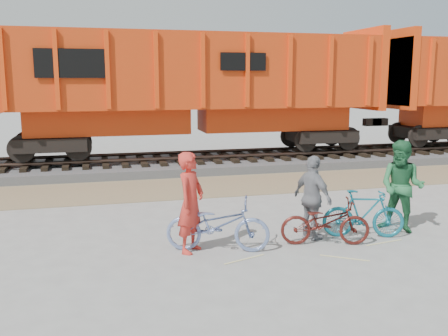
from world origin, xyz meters
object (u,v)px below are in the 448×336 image
at_px(person_solo, 191,202).
at_px(person_man, 402,186).
at_px(bicycle_maroon, 325,222).
at_px(hopper_car_center, 194,86).
at_px(bicycle_blue, 218,225).
at_px(bicycle_teal, 364,214).
at_px(person_woman, 313,198).

distance_m(person_solo, person_man, 4.62).
distance_m(bicycle_maroon, person_solo, 2.71).
height_order(hopper_car_center, bicycle_blue, hopper_car_center).
bearing_deg(person_man, bicycle_teal, -117.95).
xyz_separation_m(bicycle_blue, person_man, (4.12, 0.25, 0.47)).
xyz_separation_m(bicycle_teal, bicycle_maroon, (-0.97, -0.22, -0.04)).
distance_m(bicycle_blue, bicycle_teal, 3.12).
distance_m(person_solo, person_woman, 2.55).
bearing_deg(person_woman, bicycle_maroon, 175.01).
bearing_deg(person_woman, person_solo, 73.78).
height_order(hopper_car_center, person_woman, hopper_car_center).
relative_size(bicycle_maroon, person_woman, 1.01).
distance_m(bicycle_teal, person_man, 1.13).
distance_m(hopper_car_center, person_woman, 9.27).
bearing_deg(bicycle_blue, person_woman, -65.25).
distance_m(bicycle_blue, person_woman, 2.09).
bearing_deg(person_solo, person_man, -51.52).
height_order(person_man, person_woman, person_man).
bearing_deg(bicycle_teal, person_solo, 106.80).
bearing_deg(person_woman, person_man, -108.37).
relative_size(bicycle_blue, person_solo, 1.03).
relative_size(bicycle_teal, person_woman, 0.97).
bearing_deg(person_man, bicycle_maroon, -117.12).
height_order(bicycle_blue, bicycle_maroon, bicycle_blue).
distance_m(hopper_car_center, person_solo, 9.53).
relative_size(hopper_car_center, bicycle_teal, 8.35).
height_order(person_solo, person_man, person_man).
bearing_deg(person_solo, bicycle_teal, -54.18).
height_order(bicycle_maroon, person_solo, person_solo).
bearing_deg(bicycle_blue, hopper_car_center, 9.99).
relative_size(bicycle_blue, bicycle_maroon, 1.13).
relative_size(hopper_car_center, bicycle_maroon, 7.98).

